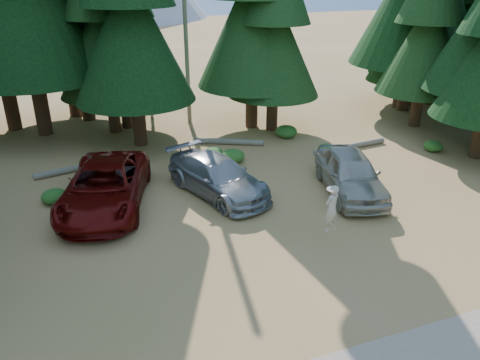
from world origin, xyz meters
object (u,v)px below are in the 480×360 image
Objects in this scene: red_pickup at (105,186)px; silver_minivan_center at (218,177)px; silver_minivan_right at (350,173)px; log_mid at (228,142)px; frisbee_player at (332,208)px; log_left at (79,168)px; log_right at (350,147)px.

red_pickup is 4.43m from silver_minivan_center.
silver_minivan_right is 7.75m from log_mid.
silver_minivan_right is 4.43m from frisbee_player.
silver_minivan_right is 1.26× the size of log_left.
log_mid reaches higher than log_left.
log_mid is at bearing 126.26° from silver_minivan_right.
red_pickup is at bearing -116.59° from log_mid.
log_left is (-10.36, 6.27, -0.72)m from silver_minivan_right.
log_mid is (7.55, 0.93, 0.01)m from log_left.
red_pickup is 1.23× the size of silver_minivan_right.
red_pickup is 1.55× the size of log_left.
silver_minivan_center is 5.60m from frisbee_player.
silver_minivan_right reaches higher than log_right.
red_pickup is 8.65m from frisbee_player.
log_left is at bearing 120.54° from silver_minivan_center.
silver_minivan_center is at bearing -167.99° from log_right.
silver_minivan_center reaches higher than log_left.
log_left is 13.31m from log_right.
silver_minivan_center is at bearing -53.06° from log_left.
red_pickup is 4.22m from log_left.
silver_minivan_right is 5.24m from log_right.
frisbee_player is 0.40× the size of log_left.
red_pickup is 1.67× the size of log_mid.
silver_minivan_right is at bearing -41.91° from log_mid.
silver_minivan_center is 1.04× the size of silver_minivan_right.
log_mid is at bearing 48.01° from silver_minivan_center.
silver_minivan_center is 5.92m from log_mid.
silver_minivan_center is 1.20× the size of log_right.
silver_minivan_right is at bearing -43.62° from log_left.
red_pickup is 1.19× the size of silver_minivan_center.
silver_minivan_right reaches higher than silver_minivan_center.
red_pickup reaches higher than silver_minivan_center.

